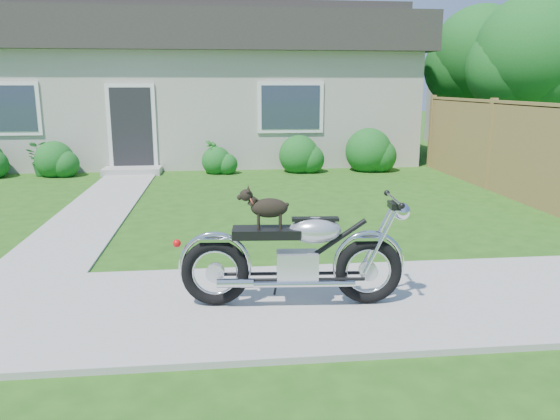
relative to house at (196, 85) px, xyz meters
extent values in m
plane|color=#235114|center=(0.00, -11.99, -2.16)|extent=(80.00, 80.00, 0.00)
cube|color=#9E9B93|center=(0.00, -11.99, -2.14)|extent=(24.00, 2.20, 0.04)
cube|color=#9E9B93|center=(-1.50, -6.99, -2.14)|extent=(1.20, 8.00, 0.03)
cube|color=beige|center=(0.00, 0.01, -0.66)|extent=(12.00, 6.00, 3.00)
cube|color=#2D2B28|center=(0.00, 0.01, 1.34)|extent=(12.60, 6.60, 1.00)
cube|color=#2D2B28|center=(0.00, 0.01, 2.04)|extent=(12.60, 2.00, 0.60)
cube|color=black|center=(-1.50, -3.02, -1.11)|extent=(1.00, 0.06, 2.10)
cube|color=#9E9B93|center=(-1.50, -3.37, -2.08)|extent=(1.40, 0.70, 0.16)
cube|color=#2D3847|center=(-4.50, -3.02, -0.56)|extent=(1.70, 0.05, 1.30)
cube|color=#2D3847|center=(2.50, -3.02, -0.56)|extent=(1.70, 0.05, 1.30)
cube|color=olive|center=(6.30, -6.24, -1.26)|extent=(0.08, 6.50, 1.80)
cube|color=olive|center=(6.30, -2.99, -1.21)|extent=(0.12, 0.12, 1.90)
cube|color=olive|center=(6.30, -6.24, -1.21)|extent=(0.12, 0.12, 1.90)
cube|color=olive|center=(6.30, -6.24, -0.34)|extent=(0.08, 6.50, 0.08)
cylinder|color=#3D2B1C|center=(8.37, -4.01, -0.98)|extent=(0.28, 0.28, 2.36)
sphere|color=#17571B|center=(8.37, -4.01, 0.77)|extent=(2.83, 2.83, 2.83)
sphere|color=#17571B|center=(8.77, -4.31, 0.30)|extent=(2.08, 2.08, 2.08)
cylinder|color=#3D2B1C|center=(8.36, -1.22, -0.95)|extent=(0.28, 0.28, 2.42)
sphere|color=#17571B|center=(8.36, -1.22, 0.84)|extent=(2.90, 2.90, 2.90)
sphere|color=#17571B|center=(8.76, -1.52, 0.36)|extent=(2.13, 2.13, 2.13)
sphere|color=#17571B|center=(2.66, -3.49, -1.73)|extent=(1.01, 1.01, 1.01)
sphere|color=#17571B|center=(0.58, -3.49, -1.85)|extent=(0.73, 0.73, 0.73)
sphere|color=#17571B|center=(-3.29, -3.49, -1.77)|extent=(0.92, 0.92, 0.92)
sphere|color=#17571B|center=(4.46, -3.49, -1.65)|extent=(1.18, 1.18, 1.18)
imported|color=#17571D|center=(-3.64, -3.44, -1.76)|extent=(0.72, 0.62, 0.80)
imported|color=#1C661C|center=(0.49, -3.44, -1.75)|extent=(0.61, 0.61, 0.82)
torus|color=black|center=(2.10, -12.13, -1.78)|extent=(0.68, 0.16, 0.67)
torus|color=black|center=(0.60, -12.01, -1.78)|extent=(0.68, 0.16, 0.67)
cube|color=silver|center=(1.40, -12.07, -1.73)|extent=(0.42, 0.27, 0.30)
ellipsoid|color=silver|center=(1.57, -12.09, -1.36)|extent=(0.53, 0.33, 0.26)
cube|color=black|center=(1.10, -12.05, -1.38)|extent=(0.67, 0.31, 0.09)
cube|color=silver|center=(2.10, -12.13, -1.44)|extent=(0.31, 0.16, 0.03)
cube|color=silver|center=(0.60, -12.01, -1.44)|extent=(0.31, 0.16, 0.03)
cylinder|color=silver|center=(2.32, -12.15, -1.06)|extent=(0.07, 0.60, 0.03)
sphere|color=silver|center=(2.39, -12.15, -1.18)|extent=(0.18, 0.18, 0.17)
cylinder|color=silver|center=(1.39, -12.20, -1.86)|extent=(1.10, 0.15, 0.06)
ellipsoid|color=black|center=(1.13, -12.05, -1.14)|extent=(0.37, 0.19, 0.19)
sphere|color=black|center=(0.91, -12.04, -1.01)|extent=(0.12, 0.12, 0.11)
cylinder|color=black|center=(1.03, -12.00, -1.26)|extent=(0.03, 0.03, 0.15)
cylinder|color=black|center=(1.02, -12.09, -1.26)|extent=(0.03, 0.03, 0.15)
cylinder|color=black|center=(1.24, -12.02, -1.26)|extent=(0.03, 0.03, 0.15)
cylinder|color=black|center=(1.23, -12.10, -1.26)|extent=(0.03, 0.03, 0.15)
torus|color=#C04233|center=(0.96, -12.04, -1.07)|extent=(0.06, 0.10, 0.09)
camera|label=1|loc=(0.67, -17.09, 0.00)|focal=35.00mm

